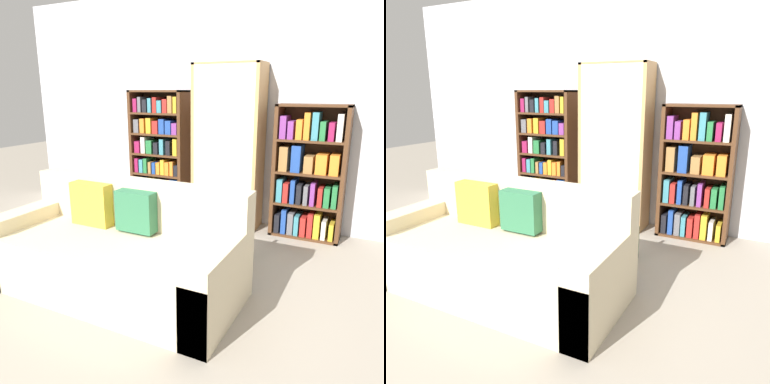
{
  "view_description": "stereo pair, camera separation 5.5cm",
  "coord_description": "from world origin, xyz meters",
  "views": [
    {
      "loc": [
        1.45,
        -1.57,
        1.54
      ],
      "look_at": [
        -0.06,
        1.5,
        0.62
      ],
      "focal_mm": 35.0,
      "sensor_mm": 36.0,
      "label": 1
    },
    {
      "loc": [
        1.5,
        -1.55,
        1.54
      ],
      "look_at": [
        -0.06,
        1.5,
        0.62
      ],
      "focal_mm": 35.0,
      "sensor_mm": 36.0,
      "label": 2
    }
  ],
  "objects": [
    {
      "name": "display_cabinet",
      "position": [
        -0.06,
        2.44,
        0.93
      ],
      "size": [
        0.77,
        0.36,
        1.85
      ],
      "color": "tan",
      "rests_on": "ground"
    },
    {
      "name": "bookshelf_right",
      "position": [
        0.84,
        2.46,
        0.68
      ],
      "size": [
        0.73,
        0.32,
        1.42
      ],
      "color": "#4C2D19",
      "rests_on": "ground"
    },
    {
      "name": "wall_back",
      "position": [
        0.0,
        2.66,
        1.35
      ],
      "size": [
        6.28,
        0.06,
        2.7
      ],
      "color": "silver",
      "rests_on": "ground"
    },
    {
      "name": "ground_plane",
      "position": [
        0.0,
        0.0,
        0.0
      ],
      "size": [
        16.0,
        16.0,
        0.0
      ],
      "primitive_type": "plane",
      "color": "gray"
    },
    {
      "name": "bookshelf_left",
      "position": [
        -0.98,
        2.46,
        0.76
      ],
      "size": [
        0.73,
        0.32,
        1.56
      ],
      "color": "#4C2D19",
      "rests_on": "ground"
    },
    {
      "name": "wine_bottle",
      "position": [
        0.46,
        1.65,
        0.16
      ],
      "size": [
        0.09,
        0.09,
        0.4
      ],
      "color": "#143819",
      "rests_on": "ground"
    },
    {
      "name": "couch",
      "position": [
        -0.29,
        0.62,
        0.3
      ],
      "size": [
        1.98,
        0.87,
        0.84
      ],
      "color": "beige",
      "rests_on": "ground"
    }
  ]
}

